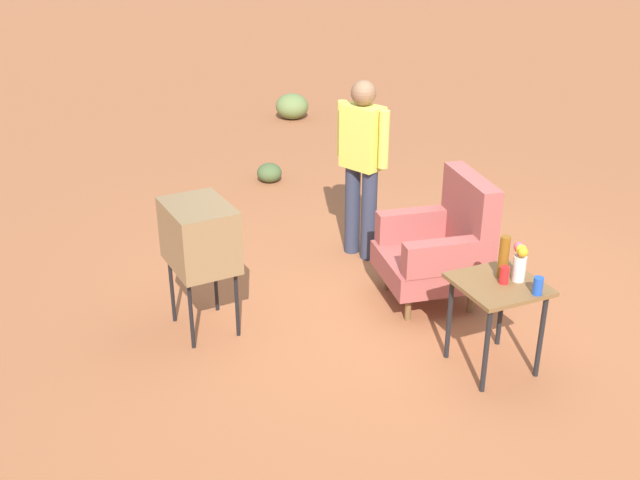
{
  "coord_description": "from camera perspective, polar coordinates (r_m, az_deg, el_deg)",
  "views": [
    {
      "loc": [
        4.58,
        -2.84,
        3.04
      ],
      "look_at": [
        -0.19,
        -0.77,
        0.65
      ],
      "focal_mm": 41.81,
      "sensor_mm": 36.0,
      "label": 1
    }
  ],
  "objects": [
    {
      "name": "ground_plane",
      "position": [
        6.19,
        7.24,
        -4.95
      ],
      "size": [
        60.0,
        60.0,
        0.0
      ],
      "primitive_type": "plane",
      "color": "#A05B38"
    },
    {
      "name": "armchair",
      "position": [
        6.09,
        9.31,
        -0.33
      ],
      "size": [
        0.88,
        0.89,
        1.06
      ],
      "color": "brown",
      "rests_on": "ground"
    },
    {
      "name": "side_table",
      "position": [
        5.24,
        13.45,
        -4.17
      ],
      "size": [
        0.56,
        0.56,
        0.68
      ],
      "color": "black",
      "rests_on": "ground"
    },
    {
      "name": "tv_on_stand",
      "position": [
        5.54,
        -9.19,
        0.29
      ],
      "size": [
        0.64,
        0.49,
        1.03
      ],
      "color": "black",
      "rests_on": "ground"
    },
    {
      "name": "person_standing",
      "position": [
        6.65,
        3.23,
        6.21
      ],
      "size": [
        0.53,
        0.34,
        1.64
      ],
      "color": "#2D3347",
      "rests_on": "ground"
    },
    {
      "name": "soda_can_blue",
      "position": [
        5.08,
        16.34,
        -3.39
      ],
      "size": [
        0.07,
        0.07,
        0.12
      ],
      "primitive_type": "cylinder",
      "color": "blue",
      "rests_on": "side_table"
    },
    {
      "name": "soda_can_red",
      "position": [
        5.16,
        13.92,
        -2.62
      ],
      "size": [
        0.07,
        0.07,
        0.12
      ],
      "primitive_type": "cylinder",
      "color": "red",
      "rests_on": "side_table"
    },
    {
      "name": "bottle_tall_amber",
      "position": [
        5.21,
        13.88,
        -1.24
      ],
      "size": [
        0.07,
        0.07,
        0.3
      ],
      "primitive_type": "cylinder",
      "color": "brown",
      "rests_on": "side_table"
    },
    {
      "name": "flower_vase",
      "position": [
        5.19,
        15.05,
        -1.54
      ],
      "size": [
        0.14,
        0.1,
        0.27
      ],
      "color": "silver",
      "rests_on": "side_table"
    },
    {
      "name": "shrub_near",
      "position": [
        8.78,
        -3.9,
        5.16
      ],
      "size": [
        0.29,
        0.29,
        0.23
      ],
      "primitive_type": "ellipsoid",
      "color": "#475B33",
      "rests_on": "ground"
    },
    {
      "name": "shrub_mid",
      "position": [
        11.39,
        -2.15,
        10.19
      ],
      "size": [
        0.49,
        0.49,
        0.38
      ],
      "primitive_type": "ellipsoid",
      "color": "olive",
      "rests_on": "ground"
    }
  ]
}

